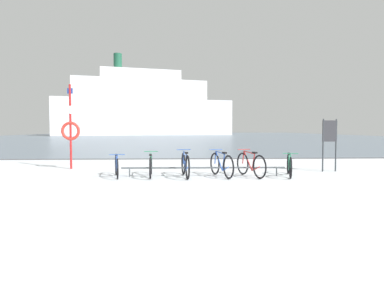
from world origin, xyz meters
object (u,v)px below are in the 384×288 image
object	(u,v)px
bicycle_5	(289,165)
ferry_ship	(143,108)
bicycle_3	(221,165)
bicycle_1	(151,165)
rescue_post	(71,129)
info_sign	(330,136)
bicycle_2	(185,165)
bicycle_0	(117,166)
bicycle_4	(251,165)

from	to	relation	value
bicycle_5	ferry_ship	bearing A→B (deg)	99.50
bicycle_3	bicycle_1	bearing A→B (deg)	176.74
bicycle_3	rescue_post	xyz separation A→B (m)	(-5.42, 2.31, 1.14)
bicycle_3	info_sign	xyz separation A→B (m)	(4.01, 1.09, 0.88)
ferry_ship	info_sign	bearing A→B (deg)	-78.86
rescue_post	bicycle_2	bearing A→B (deg)	-28.89
rescue_post	info_sign	bearing A→B (deg)	-7.36
bicycle_1	bicycle_5	world-z (taller)	same
bicycle_3	bicycle_0	bearing A→B (deg)	178.60
bicycle_3	info_sign	distance (m)	4.24
bicycle_0	info_sign	world-z (taller)	info_sign
bicycle_5	rescue_post	bearing A→B (deg)	162.97
bicycle_2	bicycle_4	xyz separation A→B (m)	(2.08, 0.03, 0.00)
bicycle_4	info_sign	xyz separation A→B (m)	(3.07, 1.12, 0.87)
bicycle_1	bicycle_5	xyz separation A→B (m)	(4.43, -0.15, -0.00)
bicycle_1	bicycle_2	bearing A→B (deg)	-9.23
bicycle_1	bicycle_2	world-z (taller)	bicycle_2
rescue_post	ferry_ship	distance (m)	67.07
bicycle_4	rescue_post	size ratio (longest dim) A/B	0.52
bicycle_2	bicycle_3	distance (m)	1.15
bicycle_5	info_sign	xyz separation A→B (m)	(1.82, 1.11, 0.91)
bicycle_3	info_sign	world-z (taller)	info_sign
bicycle_4	info_sign	distance (m)	3.38
info_sign	bicycle_4	bearing A→B (deg)	-160.01
rescue_post	ferry_ship	world-z (taller)	ferry_ship
bicycle_5	rescue_post	world-z (taller)	rescue_post
bicycle_0	info_sign	size ratio (longest dim) A/B	0.84
bicycle_0	info_sign	distance (m)	7.44
bicycle_5	bicycle_4	bearing A→B (deg)	-179.79
ferry_ship	bicycle_1	bearing A→B (deg)	-84.09
bicycle_2	bicycle_5	world-z (taller)	bicycle_2
bicycle_5	bicycle_0	bearing A→B (deg)	178.94
bicycle_0	bicycle_4	size ratio (longest dim) A/B	0.94
bicycle_3	bicycle_4	xyz separation A→B (m)	(0.93, -0.03, 0.00)
ferry_ship	bicycle_0	bearing A→B (deg)	-84.97
bicycle_1	bicycle_2	distance (m)	1.11
bicycle_4	bicycle_0	bearing A→B (deg)	178.57
bicycle_3	bicycle_2	bearing A→B (deg)	-177.47
bicycle_2	rescue_post	distance (m)	5.02
bicycle_2	ferry_ship	xyz separation A→B (m)	(-8.24, 69.14, 5.93)
bicycle_2	info_sign	world-z (taller)	info_sign
bicycle_4	ferry_ship	xyz separation A→B (m)	(-10.32, 69.12, 5.93)
bicycle_0	bicycle_3	world-z (taller)	bicycle_3
info_sign	bicycle_0	bearing A→B (deg)	-172.13
bicycle_0	rescue_post	size ratio (longest dim) A/B	0.49
bicycle_0	bicycle_2	distance (m)	2.17
bicycle_0	info_sign	xyz separation A→B (m)	(7.32, 1.01, 0.91)
bicycle_2	ferry_ship	bearing A→B (deg)	96.80
bicycle_2	info_sign	xyz separation A→B (m)	(5.15, 1.14, 0.87)
bicycle_0	bicycle_3	size ratio (longest dim) A/B	0.92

